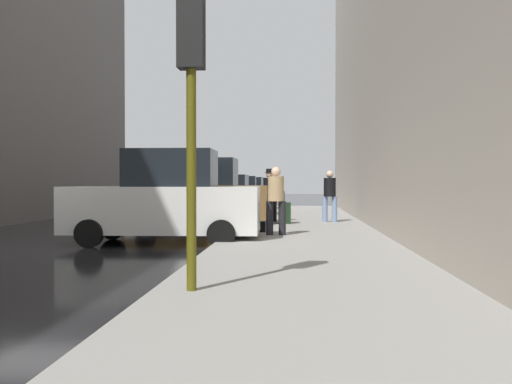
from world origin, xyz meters
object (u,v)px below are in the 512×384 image
Objects in this scene: duffel_bag at (260,226)px; traffic_light at (191,76)px; parked_gray_coupe at (221,197)px; pedestrian_with_fedora at (269,192)px; parked_red_hatchback at (244,192)px; pedestrian_in_tan_coat at (276,197)px; parked_white_van at (165,201)px; fire_hydrant at (250,216)px; rolling_suitcase at (284,213)px; parked_bronze_suv at (199,196)px; parked_blue_sedan at (234,194)px; pedestrian_in_jeans at (330,193)px; parked_dark_green_sedan at (251,191)px.

traffic_light is at bearing -92.15° from duffel_bag.
pedestrian_with_fedora is at bearing -64.08° from parked_gray_coupe.
parked_red_hatchback is 2.49× the size of pedestrian_in_tan_coat.
parked_red_hatchback is 19.79m from duffel_bag.
fire_hydrant is (1.80, 3.16, -0.54)m from parked_white_van.
parked_bronze_suv is at bearing 178.62° from rolling_suitcase.
rolling_suitcase is (2.77, -0.07, -0.54)m from parked_bronze_suv.
traffic_light reaches higher than parked_bronze_suv.
parked_red_hatchback is at bearing 90.00° from parked_blue_sedan.
parked_gray_coupe is at bearing 96.28° from traffic_light.
traffic_light reaches higher than parked_blue_sedan.
parked_white_van reaches higher than parked_gray_coupe.
pedestrian_in_jeans is 3.89× the size of duffel_bag.
parked_bronze_suv is 2.56m from fire_hydrant.
traffic_light is at bearing -86.21° from parked_red_hatchback.
fire_hydrant is 10.03m from traffic_light.
parked_blue_sedan is at bearing 100.10° from pedestrian_in_tan_coat.
parked_bronze_suv is 10.47× the size of duffel_bag.
pedestrian_in_jeans is 4.47m from duffel_bag.
pedestrian_in_jeans is at bearing -0.15° from pedestrian_with_fedora.
pedestrian_in_tan_coat is at bearing -79.90° from parked_blue_sedan.
pedestrian_in_tan_coat is at bearing -74.43° from parked_gray_coupe.
parked_blue_sedan is 2.49× the size of pedestrian_in_jeans.
rolling_suitcase is (0.97, 1.67, -0.01)m from fire_hydrant.
pedestrian_with_fedora is 1.71× the size of rolling_suitcase.
duffel_bag is (2.17, -3.17, -0.74)m from parked_bronze_suv.
parked_white_van is 4.47× the size of rolling_suitcase.
parked_gray_coupe is 11.15m from parked_red_hatchback.
parked_bronze_suv is at bearing 99.15° from traffic_light.
pedestrian_with_fedora is (2.25, 5.61, 0.10)m from parked_white_van.
traffic_light is at bearing -85.22° from parked_blue_sedan.
parked_bronze_suv is 11.78m from traffic_light.
parked_bronze_suv is 21.40m from parked_dark_green_sedan.
duffel_bag is (0.36, -1.43, -0.21)m from fire_hydrant.
fire_hydrant reaches higher than duffel_bag.
parked_bronze_suv is 1.09× the size of parked_dark_green_sedan.
duffel_bag is (-0.09, -3.87, -0.85)m from pedestrian_with_fedora.
parked_bronze_suv is 16.50m from parked_red_hatchback.
parked_blue_sedan is (0.00, 15.58, -0.18)m from parked_white_van.
parked_bronze_suv is 1.08× the size of parked_blue_sedan.
fire_hydrant is 0.20× the size of traffic_light.
duffel_bag is (0.31, 8.34, -2.47)m from traffic_light.
parked_blue_sedan is 12.55m from fire_hydrant.
parked_white_van is 15.58m from parked_blue_sedan.
pedestrian_in_jeans is at bearing 27.22° from rolling_suitcase.
pedestrian_in_tan_coat reaches higher than fire_hydrant.
parked_white_van is at bearing -90.00° from parked_gray_coupe.
fire_hydrant is (1.80, -18.24, -0.35)m from parked_red_hatchback.
traffic_light is (1.85, -28.00, 1.91)m from parked_red_hatchback.
pedestrian_with_fedora reaches higher than rolling_suitcase.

